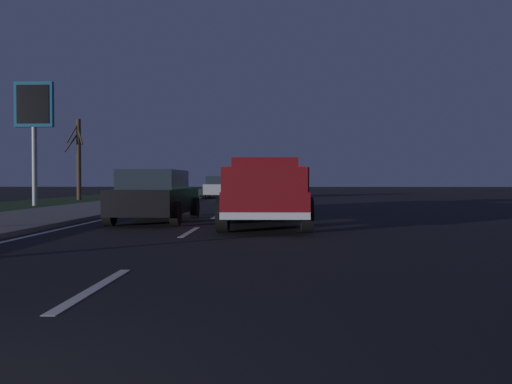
{
  "coord_description": "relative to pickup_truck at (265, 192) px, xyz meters",
  "views": [
    {
      "loc": [
        -2.02,
        -2.08,
        1.23
      ],
      "look_at": [
        12.37,
        -1.49,
        0.91
      ],
      "focal_mm": 35.94,
      "sensor_mm": 36.0,
      "label": 1
    }
  ],
  "objects": [
    {
      "name": "ground",
      "position": [
        14.79,
        1.74,
        -0.91
      ],
      "size": [
        144.0,
        144.0,
        0.0
      ],
      "primitive_type": "plane",
      "color": "black"
    },
    {
      "name": "sidewalk_shoulder",
      "position": [
        14.79,
        7.44,
        -0.85
      ],
      "size": [
        108.0,
        4.0,
        0.12
      ],
      "primitive_type": "cube",
      "color": "slate",
      "rests_on": "ground"
    },
    {
      "name": "grass_verge",
      "position": [
        14.79,
        12.44,
        -0.91
      ],
      "size": [
        108.0,
        6.0,
        0.01
      ],
      "primitive_type": "cube",
      "color": "#1E3819",
      "rests_on": "ground"
    },
    {
      "name": "lane_markings",
      "position": [
        17.02,
        4.25,
        -0.91
      ],
      "size": [
        108.0,
        3.54,
        0.01
      ],
      "color": "silver",
      "rests_on": "ground"
    },
    {
      "name": "pickup_truck",
      "position": [
        0.0,
        0.0,
        0.0
      ],
      "size": [
        5.47,
        2.37,
        1.87
      ],
      "color": "maroon",
      "rests_on": "ground"
    },
    {
      "name": "sedan_green",
      "position": [
        7.0,
        0.18,
        -0.13
      ],
      "size": [
        4.42,
        2.06,
        1.54
      ],
      "color": "#14592D",
      "rests_on": "ground"
    },
    {
      "name": "sedan_black",
      "position": [
        0.85,
        3.27,
        -0.13
      ],
      "size": [
        4.42,
        2.06,
        1.54
      ],
      "color": "black",
      "rests_on": "ground"
    },
    {
      "name": "sedan_silver",
      "position": [
        21.51,
        3.72,
        -0.13
      ],
      "size": [
        4.45,
        2.1,
        1.54
      ],
      "color": "#B2B5BA",
      "rests_on": "ground"
    },
    {
      "name": "gas_price_sign",
      "position": [
        10.3,
        11.5,
        3.57
      ],
      "size": [
        0.27,
        1.9,
        6.04
      ],
      "color": "#99999E",
      "rests_on": "ground"
    },
    {
      "name": "bare_tree_far",
      "position": [
        17.76,
        12.26,
        1.79
      ],
      "size": [
        0.78,
        1.25,
        5.13
      ],
      "color": "#423323",
      "rests_on": "ground"
    }
  ]
}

